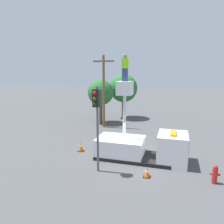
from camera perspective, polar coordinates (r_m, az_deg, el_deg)
name	(u,v)px	position (r m, az deg, el deg)	size (l,w,h in m)	color
ground_plane	(134,158)	(15.55, 5.65, -11.91)	(120.00, 120.00, 0.00)	#4C4C4F
bucket_truck	(141,146)	(15.14, 7.63, -8.91)	(6.07, 2.33, 5.28)	black
worker	(125,68)	(14.46, 3.41, 11.47)	(0.40, 0.26, 1.75)	navy
traffic_light_pole	(96,113)	(12.45, -4.07, -0.19)	(0.34, 0.57, 5.13)	#515156
fire_hydrant	(215,174)	(13.39, 25.29, -14.51)	(0.52, 0.28, 1.05)	#B2231E
traffic_cone_rear	(81,146)	(16.75, -8.14, -8.90)	(0.42, 0.42, 0.77)	black
traffic_cone_curbside	(147,172)	(13.07, 9.10, -15.26)	(0.40, 0.40, 0.62)	black
tree_left_bg	(101,93)	(24.63, -2.98, 5.10)	(2.91, 2.91, 4.99)	brown
tree_right_bg	(123,88)	(27.20, 3.00, 6.20)	(3.45, 3.45, 5.50)	brown
utility_pole	(104,89)	(22.72, -2.19, 5.99)	(2.20, 0.26, 7.47)	brown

